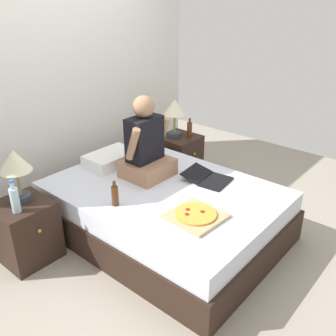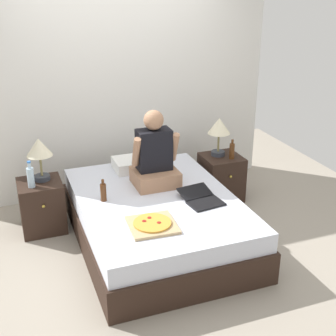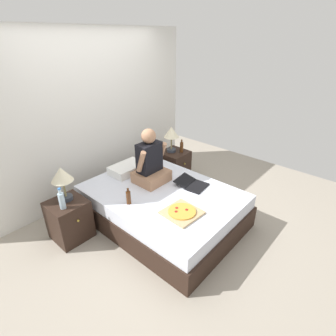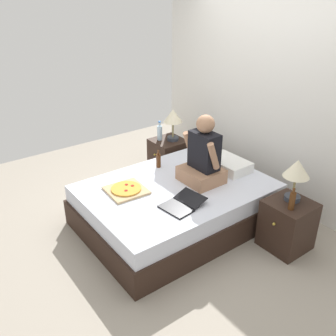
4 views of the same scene
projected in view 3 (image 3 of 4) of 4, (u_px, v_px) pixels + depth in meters
ground_plane at (162, 220)px, 3.77m from camera, size 5.71×5.71×0.00m
wall_back at (95, 117)px, 4.02m from camera, size 3.71×0.12×2.50m
bed at (162, 206)px, 3.65m from camera, size 1.51×2.08×0.49m
nightstand_left at (70, 220)px, 3.34m from camera, size 0.44×0.47×0.54m
lamp_on_left_nightstand at (62, 177)px, 3.13m from camera, size 0.26×0.26×0.45m
water_bottle at (62, 200)px, 3.06m from camera, size 0.07×0.07×0.28m
nightstand_right at (174, 165)px, 4.72m from camera, size 0.44×0.47×0.54m
lamp_on_right_nightstand at (171, 134)px, 4.46m from camera, size 0.26×0.26×0.45m
beer_bottle at (182, 147)px, 4.54m from camera, size 0.06×0.06×0.23m
pillow at (127, 168)px, 3.99m from camera, size 0.52×0.34×0.12m
person_seated at (150, 163)px, 3.64m from camera, size 0.47×0.40×0.78m
laptop at (193, 184)px, 3.64m from camera, size 0.37×0.45×0.07m
pizza_box at (182, 212)px, 3.08m from camera, size 0.42×0.42×0.05m
beer_bottle_on_bed at (128, 197)px, 3.23m from camera, size 0.06×0.06×0.22m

